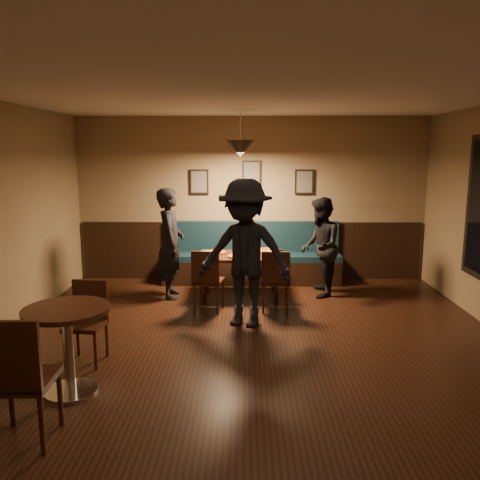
# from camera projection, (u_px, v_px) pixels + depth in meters

# --- Properties ---
(floor) EXTENTS (7.00, 7.00, 0.00)m
(floor) POSITION_uv_depth(u_px,v_px,m) (254.00, 360.00, 5.26)
(floor) COLOR black
(floor) RESTS_ON ground
(ceiling) EXTENTS (7.00, 7.00, 0.00)m
(ceiling) POSITION_uv_depth(u_px,v_px,m) (256.00, 90.00, 4.76)
(ceiling) COLOR silver
(ceiling) RESTS_ON ground
(wall_back) EXTENTS (6.00, 0.00, 6.00)m
(wall_back) POSITION_uv_depth(u_px,v_px,m) (252.00, 199.00, 8.45)
(wall_back) COLOR #8C704F
(wall_back) RESTS_ON ground
(wall_front) EXTENTS (6.00, 0.00, 6.00)m
(wall_front) POSITION_uv_depth(u_px,v_px,m) (274.00, 408.00, 1.56)
(wall_front) COLOR #8C704F
(wall_front) RESTS_ON ground
(wainscot) EXTENTS (5.88, 0.06, 1.00)m
(wainscot) POSITION_uv_depth(u_px,v_px,m) (251.00, 250.00, 8.58)
(wainscot) COLOR black
(wainscot) RESTS_ON ground
(booth_bench) EXTENTS (3.00, 0.60, 1.00)m
(booth_bench) POSITION_uv_depth(u_px,v_px,m) (251.00, 254.00, 8.32)
(booth_bench) COLOR #0F232D
(booth_bench) RESTS_ON ground
(picture_left) EXTENTS (0.32, 0.04, 0.42)m
(picture_left) POSITION_uv_depth(u_px,v_px,m) (199.00, 182.00, 8.38)
(picture_left) COLOR black
(picture_left) RESTS_ON wall_back
(picture_center) EXTENTS (0.32, 0.04, 0.42)m
(picture_center) POSITION_uv_depth(u_px,v_px,m) (252.00, 173.00, 8.34)
(picture_center) COLOR black
(picture_center) RESTS_ON wall_back
(picture_right) EXTENTS (0.32, 0.04, 0.42)m
(picture_right) POSITION_uv_depth(u_px,v_px,m) (304.00, 182.00, 8.36)
(picture_right) COLOR black
(picture_right) RESTS_ON wall_back
(pendant_lamp) EXTENTS (0.44, 0.44, 0.25)m
(pendant_lamp) POSITION_uv_depth(u_px,v_px,m) (240.00, 149.00, 7.18)
(pendant_lamp) COLOR black
(pendant_lamp) RESTS_ON ceiling
(dining_table) EXTENTS (1.24, 0.80, 0.66)m
(dining_table) POSITION_uv_depth(u_px,v_px,m) (240.00, 276.00, 7.52)
(dining_table) COLOR #32180D
(dining_table) RESTS_ON floor
(chair_near_left) EXTENTS (0.45, 0.45, 0.88)m
(chair_near_left) POSITION_uv_depth(u_px,v_px,m) (209.00, 280.00, 6.86)
(chair_near_left) COLOR #301E0D
(chair_near_left) RESTS_ON floor
(chair_near_right) EXTENTS (0.40, 0.40, 0.88)m
(chair_near_right) POSITION_uv_depth(u_px,v_px,m) (275.00, 280.00, 6.85)
(chair_near_right) COLOR black
(chair_near_right) RESTS_ON floor
(diner_left) EXTENTS (0.46, 0.65, 1.67)m
(diner_left) POSITION_uv_depth(u_px,v_px,m) (171.00, 243.00, 7.41)
(diner_left) COLOR black
(diner_left) RESTS_ON floor
(diner_right) EXTENTS (0.65, 0.80, 1.53)m
(diner_right) POSITION_uv_depth(u_px,v_px,m) (320.00, 247.00, 7.51)
(diner_right) COLOR black
(diner_right) RESTS_ON floor
(diner_front) EXTENTS (1.37, 1.04, 1.88)m
(diner_front) POSITION_uv_depth(u_px,v_px,m) (245.00, 253.00, 6.17)
(diner_front) COLOR black
(diner_front) RESTS_ON floor
(pizza_a) EXTENTS (0.37, 0.37, 0.04)m
(pizza_a) POSITION_uv_depth(u_px,v_px,m) (215.00, 252.00, 7.57)
(pizza_a) COLOR orange
(pizza_a) RESTS_ON dining_table
(pizza_b) EXTENTS (0.35, 0.35, 0.04)m
(pizza_b) POSITION_uv_depth(u_px,v_px,m) (239.00, 256.00, 7.27)
(pizza_b) COLOR orange
(pizza_b) RESTS_ON dining_table
(pizza_c) EXTENTS (0.49, 0.49, 0.04)m
(pizza_c) POSITION_uv_depth(u_px,v_px,m) (268.00, 251.00, 7.64)
(pizza_c) COLOR orange
(pizza_c) RESTS_ON dining_table
(soda_glass) EXTENTS (0.07, 0.07, 0.14)m
(soda_glass) POSITION_uv_depth(u_px,v_px,m) (280.00, 254.00, 7.17)
(soda_glass) COLOR black
(soda_glass) RESTS_ON dining_table
(tabasco_bottle) EXTENTS (0.03, 0.03, 0.11)m
(tabasco_bottle) POSITION_uv_depth(u_px,v_px,m) (275.00, 252.00, 7.41)
(tabasco_bottle) COLOR #A21305
(tabasco_bottle) RESTS_ON dining_table
(napkin_a) EXTENTS (0.19, 0.19, 0.01)m
(napkin_a) POSITION_uv_depth(u_px,v_px,m) (207.00, 251.00, 7.71)
(napkin_a) COLOR #1D6E2A
(napkin_a) RESTS_ON dining_table
(napkin_b) EXTENTS (0.20, 0.20, 0.01)m
(napkin_b) POSITION_uv_depth(u_px,v_px,m) (203.00, 258.00, 7.22)
(napkin_b) COLOR #1F7539
(napkin_b) RESTS_ON dining_table
(cutlery_set) EXTENTS (0.17, 0.04, 0.00)m
(cutlery_set) POSITION_uv_depth(u_px,v_px,m) (242.00, 259.00, 7.14)
(cutlery_set) COLOR silver
(cutlery_set) RESTS_ON dining_table
(cafe_table) EXTENTS (0.88, 0.88, 0.82)m
(cafe_table) POSITION_uv_depth(u_px,v_px,m) (69.00, 351.00, 4.48)
(cafe_table) COLOR black
(cafe_table) RESTS_ON floor
(cafe_chair_far) EXTENTS (0.41, 0.41, 0.86)m
(cafe_chair_far) POSITION_uv_depth(u_px,v_px,m) (85.00, 324.00, 5.13)
(cafe_chair_far) COLOR black
(cafe_chair_far) RESTS_ON floor
(cafe_chair_near) EXTENTS (0.48, 0.48, 1.04)m
(cafe_chair_near) POSITION_uv_depth(u_px,v_px,m) (23.00, 377.00, 3.72)
(cafe_chair_near) COLOR black
(cafe_chair_near) RESTS_ON floor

